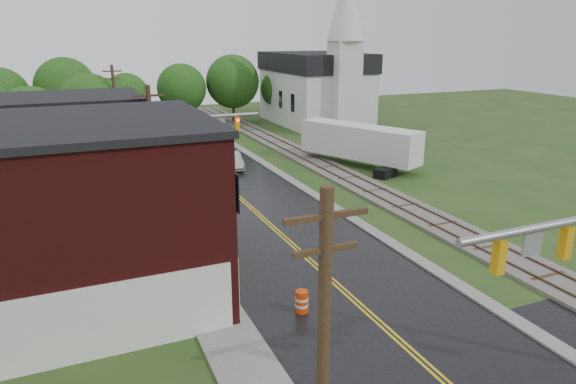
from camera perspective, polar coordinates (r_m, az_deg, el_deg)
main_road at (r=41.51m, az=-6.73°, el=0.58°), size 10.00×90.00×0.02m
curb_right at (r=47.75m, az=-2.26°, el=2.88°), size 0.80×70.00×0.12m
sidewalk_left at (r=35.58m, az=-13.98°, el=-2.67°), size 2.40×50.00×0.12m
brick_building at (r=24.47m, az=-25.20°, el=-2.64°), size 14.30×10.30×8.30m
yellow_house at (r=35.27m, az=-22.32°, el=1.81°), size 8.00×7.00×6.40m
darkred_building at (r=44.28m, az=-21.27°, el=3.51°), size 7.00×6.00×4.40m
church at (r=69.60m, az=3.48°, el=12.23°), size 10.40×18.40×20.00m
railroad at (r=49.50m, az=2.72°, el=3.51°), size 3.20×80.00×0.30m
traffic_signal_far at (r=36.68m, az=-10.86°, el=6.19°), size 7.34×0.43×7.20m
utility_pole_a at (r=11.65m, az=3.87°, el=-19.98°), size 1.80×0.28×9.00m
utility_pole_b at (r=31.33m, az=-14.73°, el=3.61°), size 1.80×0.28×9.00m
utility_pole_c at (r=52.87m, az=-18.57°, el=8.62°), size 1.80×0.28×9.00m
tree_left_c at (r=48.74m, az=-26.38°, el=6.83°), size 6.00×6.00×7.65m
tree_left_e at (r=54.61m, az=-20.92°, el=8.73°), size 6.40×6.40×8.16m
suv_dark at (r=47.03m, az=-7.91°, el=3.34°), size 2.45×4.87×1.32m
sedan_silver at (r=47.12m, az=-6.28°, el=3.52°), size 2.09×4.64×1.48m
pickup_white at (r=30.99m, az=-8.60°, el=-3.85°), size 2.57×5.34×1.50m
semi_trailer at (r=47.86m, az=7.96°, el=5.52°), size 7.22×11.90×3.77m
construction_barrel at (r=23.03m, az=1.54°, el=-12.07°), size 0.68×0.68×1.02m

